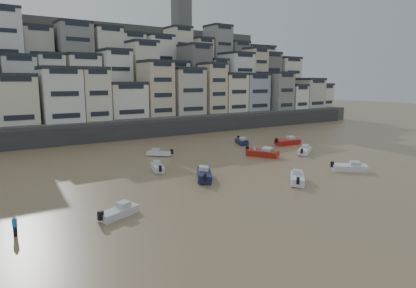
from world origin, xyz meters
TOP-DOWN VIEW (x-y plane):
  - ground at (0.00, 0.00)m, footprint 400.00×400.00m
  - harbor_wall at (10.00, 65.00)m, footprint 140.00×3.00m
  - hillside at (14.73, 104.84)m, footprint 141.04×66.00m
  - boat_a at (11.99, 19.36)m, footprint 5.08×4.96m
  - boat_b at (22.58, 19.28)m, footprint 4.90×4.61m
  - boat_c at (3.26, 27.19)m, footprint 4.62×5.93m
  - boat_d at (27.39, 31.61)m, footprint 5.56×4.30m
  - boat_e at (19.62, 33.93)m, footprint 4.20×6.20m
  - boat_f at (0.54, 34.94)m, footprint 2.85×4.91m
  - boat_g at (31.88, 39.86)m, footprint 6.14×2.57m
  - boat_h at (5.60, 44.19)m, footprint 4.30×4.37m
  - boat_i at (24.83, 45.69)m, footprint 3.63×5.46m
  - boat_j at (-10.72, 20.58)m, footprint 4.71×3.02m
  - person_blue at (-19.30, 21.15)m, footprint 0.44×0.44m
  - person_pink at (18.70, 34.88)m, footprint 0.44×0.44m

SIDE VIEW (x-z plane):
  - ground at x=0.00m, z-range 0.00..0.00m
  - boat_j at x=-10.72m, z-range 0.00..1.22m
  - boat_h at x=5.60m, z-range 0.00..1.26m
  - boat_f at x=0.54m, z-range 0.00..1.27m
  - boat_b at x=22.58m, z-range 0.00..1.38m
  - boat_i at x=24.83m, z-range 0.00..1.42m
  - boat_a at x=11.99m, z-range 0.00..1.46m
  - boat_d at x=27.39m, z-range 0.00..1.48m
  - boat_c at x=3.26m, z-range 0.00..1.58m
  - boat_e at x=19.62m, z-range 0.00..1.62m
  - boat_g at x=31.88m, z-range 0.00..1.63m
  - person_blue at x=-19.30m, z-range 0.00..1.74m
  - person_pink at x=18.70m, z-range 0.00..1.74m
  - harbor_wall at x=10.00m, z-range 0.00..3.50m
  - hillside at x=14.73m, z-range -11.99..38.01m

